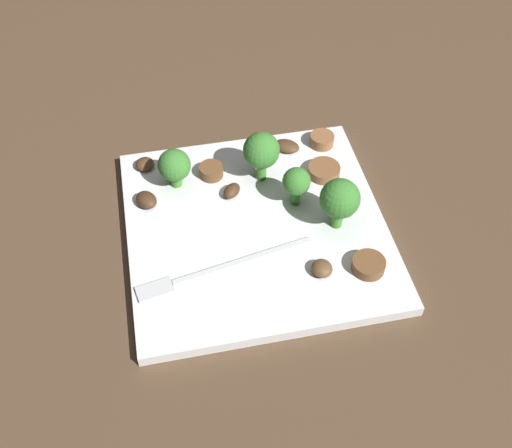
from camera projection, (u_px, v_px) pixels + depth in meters
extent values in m
plane|color=#4C3826|center=(256.00, 232.00, 0.64)|extent=(1.40, 1.40, 0.00)
cube|color=white|center=(256.00, 228.00, 0.64)|extent=(0.26, 0.26, 0.01)
cube|color=silver|center=(244.00, 261.00, 0.60)|extent=(0.14, 0.03, 0.00)
cube|color=silver|center=(155.00, 290.00, 0.58)|extent=(0.04, 0.02, 0.00)
cylinder|color=#408630|center=(337.00, 216.00, 0.62)|extent=(0.01, 0.01, 0.03)
sphere|color=#387A2D|center=(340.00, 199.00, 0.61)|extent=(0.04, 0.04, 0.04)
cylinder|color=#408630|center=(296.00, 195.00, 0.65)|extent=(0.01, 0.01, 0.02)
sphere|color=#387A2D|center=(296.00, 181.00, 0.63)|extent=(0.03, 0.03, 0.03)
cylinder|color=#408630|center=(176.00, 178.00, 0.67)|extent=(0.01, 0.01, 0.02)
sphere|color=#387A2D|center=(174.00, 165.00, 0.65)|extent=(0.04, 0.04, 0.04)
cylinder|color=#408630|center=(261.00, 168.00, 0.67)|extent=(0.01, 0.01, 0.03)
sphere|color=#387A2D|center=(261.00, 150.00, 0.65)|extent=(0.04, 0.04, 0.04)
cylinder|color=brown|center=(211.00, 171.00, 0.68)|extent=(0.03, 0.03, 0.01)
cylinder|color=brown|center=(369.00, 265.00, 0.59)|extent=(0.05, 0.05, 0.01)
cylinder|color=brown|center=(322.00, 140.00, 0.71)|extent=(0.04, 0.04, 0.01)
cylinder|color=brown|center=(324.00, 171.00, 0.68)|extent=(0.05, 0.05, 0.01)
ellipsoid|color=#4C331E|center=(287.00, 146.00, 0.71)|extent=(0.04, 0.03, 0.01)
ellipsoid|color=brown|center=(322.00, 268.00, 0.59)|extent=(0.02, 0.02, 0.01)
ellipsoid|color=#422B19|center=(232.00, 191.00, 0.66)|extent=(0.03, 0.03, 0.01)
ellipsoid|color=#4C331E|center=(145.00, 164.00, 0.69)|extent=(0.03, 0.03, 0.01)
ellipsoid|color=#422B19|center=(146.00, 200.00, 0.65)|extent=(0.03, 0.03, 0.01)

